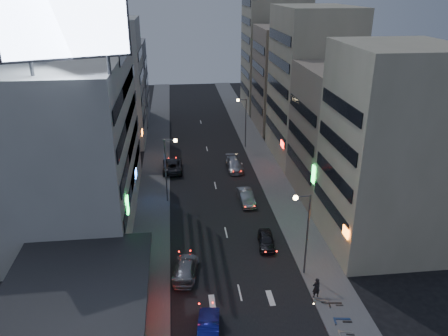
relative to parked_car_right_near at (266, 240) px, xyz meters
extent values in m
plane|color=black|center=(-3.75, -10.95, -0.67)|extent=(180.00, 180.00, 0.00)
cube|color=#4C4C4F|center=(-11.75, 19.05, -0.61)|extent=(4.00, 120.00, 0.12)
cube|color=#4C4C4F|center=(4.25, 19.05, -0.61)|extent=(4.00, 120.00, 0.12)
cube|color=#BBAD92|center=(-17.75, -8.95, 1.13)|extent=(8.00, 12.00, 3.60)
cube|color=black|center=(-16.75, -8.95, 3.08)|extent=(11.00, 13.00, 0.25)
cube|color=black|center=(-12.65, -8.95, 2.43)|extent=(0.12, 4.00, 0.90)
cube|color=#FF1E14|center=(-12.57, -8.95, 2.43)|extent=(0.04, 3.70, 0.70)
cube|color=#B8B8B3|center=(-20.75, 9.05, 8.33)|extent=(14.00, 24.00, 18.00)
cube|color=#BBAD92|center=(11.25, -0.45, 9.33)|extent=(10.00, 11.00, 20.00)
cube|color=gray|center=(11.75, 11.05, 7.33)|extent=(11.00, 12.00, 16.00)
cube|color=#BBAD92|center=(11.25, 24.05, 10.33)|extent=(10.00, 14.00, 22.00)
cube|color=#B8B8B3|center=(-19.25, 34.05, 9.33)|extent=(11.00, 10.00, 20.00)
cube|color=gray|center=(-19.75, 47.05, 6.83)|extent=(12.00, 10.00, 15.00)
cube|color=gray|center=(11.75, 39.05, 8.33)|extent=(11.00, 12.00, 18.00)
cube|color=#BBAD92|center=(12.25, 53.05, 11.33)|extent=(12.00, 12.00, 24.00)
cylinder|color=#595B60|center=(-19.75, -0.95, 18.08)|extent=(0.30, 0.30, 1.50)
cylinder|color=#595B60|center=(-13.75, -0.95, 18.08)|extent=(0.30, 0.30, 1.50)
cube|color=black|center=(-16.75, -0.95, 21.03)|extent=(9.52, 3.75, 5.00)
cube|color=#B3C7EF|center=(-16.67, -1.16, 21.03)|extent=(9.04, 3.34, 4.60)
cylinder|color=#595B60|center=(2.55, -4.95, 3.45)|extent=(0.16, 0.16, 8.00)
cylinder|color=#595B60|center=(1.85, -4.95, 7.35)|extent=(1.40, 0.10, 0.10)
sphere|color=#FFD88C|center=(1.25, -4.95, 7.25)|extent=(0.44, 0.44, 0.44)
cylinder|color=#595B60|center=(-10.05, 11.05, 3.45)|extent=(0.16, 0.16, 8.00)
cylinder|color=#595B60|center=(-9.35, 11.05, 7.35)|extent=(1.40, 0.10, 0.10)
sphere|color=#FFD88C|center=(-8.75, 11.05, 7.25)|extent=(0.44, 0.44, 0.44)
cylinder|color=#595B60|center=(2.55, 29.05, 3.45)|extent=(0.16, 0.16, 8.00)
cylinder|color=#595B60|center=(1.85, 29.05, 7.35)|extent=(1.40, 0.10, 0.10)
sphere|color=#FFD88C|center=(1.25, 29.05, 7.25)|extent=(0.44, 0.44, 0.44)
imported|color=#232328|center=(0.00, 0.00, 0.00)|extent=(1.98, 4.06, 1.33)
imported|color=#96999D|center=(-0.48, 9.71, 0.09)|extent=(1.82, 4.66, 1.51)
imported|color=#242327|center=(-9.35, 20.69, 0.15)|extent=(2.71, 5.87, 1.63)
imported|color=#A3A4AB|center=(-0.47, 20.14, 0.10)|extent=(2.22, 5.33, 1.54)
imported|color=navy|center=(-6.84, -11.63, 0.09)|extent=(2.13, 4.74, 1.51)
imported|color=gray|center=(-8.31, -3.92, 0.08)|extent=(2.90, 5.44, 1.50)
imported|color=black|center=(2.55, -8.39, 0.41)|extent=(0.76, 0.57, 1.91)
camera|label=1|loc=(-8.65, -37.25, 24.08)|focal=35.00mm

